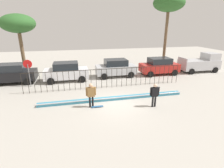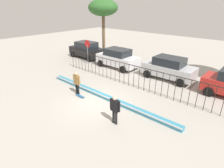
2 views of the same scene
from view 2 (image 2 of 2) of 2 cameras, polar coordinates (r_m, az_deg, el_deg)
The scene contains 11 objects.
ground_plane at distance 12.11m, azimuth -4.82°, elevation -5.59°, with size 60.00×60.00×0.00m, color #ADA89E.
bowl_coping_ledge at distance 12.51m, azimuth -2.42°, elevation -3.88°, with size 11.00×0.40×0.27m.
perimeter_fence at distance 14.08m, azimuth 5.34°, elevation 3.57°, with size 14.04×0.04×1.75m.
skateboarder at distance 12.82m, azimuth -10.98°, elevation 0.90°, with size 0.70×0.26×1.72m.
skateboard at distance 12.88m, azimuth -9.99°, elevation -3.69°, with size 0.80×0.20×0.07m.
camera_operator at distance 9.52m, azimuth 0.93°, elevation -7.26°, with size 0.68×0.26×1.69m.
parked_car_black at distance 22.10m, azimuth -7.97°, elevation 10.59°, with size 4.30×2.12×1.90m.
parked_car_white at distance 18.39m, azimuth 1.74°, elevation 8.14°, with size 4.30×2.12×1.90m.
parked_car_silver at distance 16.15m, azimuth 17.33°, elevation 4.82°, with size 4.30×2.12×1.90m.
stop_sign at distance 19.67m, azimuth -7.70°, elevation 10.91°, with size 0.76×0.07×2.50m.
palm_tree_short at distance 22.70m, azimuth -2.79°, elevation 22.60°, with size 3.44×3.44×6.50m.
Camera 2 is at (7.70, -7.24, 5.92)m, focal length 29.18 mm.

